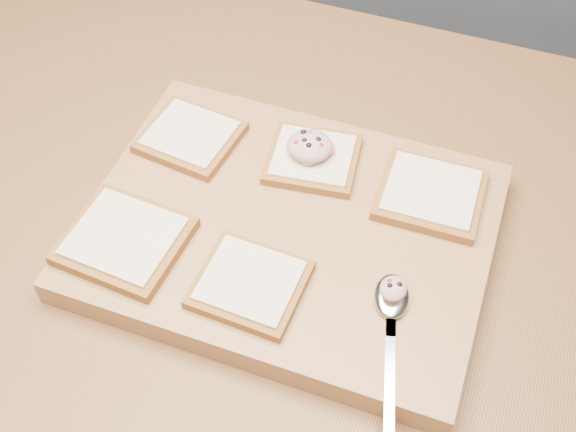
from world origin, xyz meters
The scene contains 10 objects.
island_counter centered at (0.00, 0.00, 0.45)m, with size 2.00×0.80×0.90m.
cutting_board centered at (-0.04, -0.06, 0.92)m, with size 0.47×0.35×0.04m, color #AD814A.
bread_far_left centered at (-0.20, 0.02, 0.95)m, with size 0.13×0.12×0.02m.
bread_far_center centered at (-0.04, 0.03, 0.94)m, with size 0.12×0.11×0.02m.
bread_far_right centered at (0.11, 0.03, 0.95)m, with size 0.12×0.11×0.02m.
bread_near_left centered at (-0.20, -0.16, 0.95)m, with size 0.14×0.13×0.02m.
bread_near_center centered at (-0.04, -0.16, 0.94)m, with size 0.12×0.11×0.02m.
tuna_salad_dollop centered at (-0.04, 0.04, 0.97)m, with size 0.06×0.05×0.03m.
spoon centered at (0.11, -0.14, 0.94)m, with size 0.07×0.19×0.01m.
spoon_salad centered at (0.10, -0.12, 0.96)m, with size 0.03×0.03×0.02m.
Camera 1 is at (0.14, -0.55, 1.60)m, focal length 45.00 mm.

